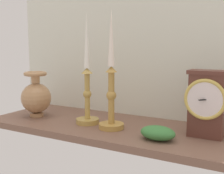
{
  "coord_description": "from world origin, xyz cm",
  "views": [
    {
      "loc": [
        48.67,
        -91.58,
        28.92
      ],
      "look_at": [
        -2.28,
        0.0,
        14.0
      ],
      "focal_mm": 46.86,
      "sensor_mm": 36.0,
      "label": 1
    }
  ],
  "objects_px": {
    "mantel_clock": "(207,103)",
    "candlestick_tall_left": "(111,90)",
    "brass_vase_bulbous": "(36,96)",
    "candlestick_tall_center": "(87,89)"
  },
  "relations": [
    {
      "from": "mantel_clock",
      "to": "candlestick_tall_left",
      "type": "distance_m",
      "value": 0.32
    },
    {
      "from": "mantel_clock",
      "to": "brass_vase_bulbous",
      "type": "distance_m",
      "value": 0.67
    },
    {
      "from": "mantel_clock",
      "to": "candlestick_tall_center",
      "type": "height_order",
      "value": "candlestick_tall_center"
    },
    {
      "from": "candlestick_tall_left",
      "to": "mantel_clock",
      "type": "bearing_deg",
      "value": 11.36
    },
    {
      "from": "brass_vase_bulbous",
      "to": "candlestick_tall_left",
      "type": "bearing_deg",
      "value": -0.76
    },
    {
      "from": "mantel_clock",
      "to": "candlestick_tall_center",
      "type": "xyz_separation_m",
      "value": [
        -0.42,
        -0.05,
        0.02
      ]
    },
    {
      "from": "mantel_clock",
      "to": "candlestick_tall_left",
      "type": "height_order",
      "value": "candlestick_tall_left"
    },
    {
      "from": "candlestick_tall_left",
      "to": "candlestick_tall_center",
      "type": "relative_size",
      "value": 1.01
    },
    {
      "from": "candlestick_tall_center",
      "to": "brass_vase_bulbous",
      "type": "distance_m",
      "value": 0.25
    },
    {
      "from": "mantel_clock",
      "to": "candlestick_tall_center",
      "type": "relative_size",
      "value": 0.52
    }
  ]
}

